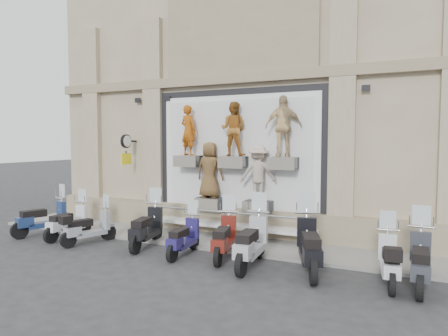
% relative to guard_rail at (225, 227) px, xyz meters
% --- Properties ---
extents(ground, '(90.00, 90.00, 0.00)m').
position_rel_guard_rail_xyz_m(ground, '(0.00, -2.00, -0.47)').
color(ground, '#2B2B2D').
rests_on(ground, ground).
extents(sidewalk, '(16.00, 2.20, 0.08)m').
position_rel_guard_rail_xyz_m(sidewalk, '(0.00, 0.10, -0.43)').
color(sidewalk, gray).
rests_on(sidewalk, ground).
extents(building, '(14.00, 8.60, 12.00)m').
position_rel_guard_rail_xyz_m(building, '(0.00, 5.00, 5.54)').
color(building, tan).
rests_on(building, ground).
extents(shop_vitrine, '(5.60, 0.90, 4.30)m').
position_rel_guard_rail_xyz_m(shop_vitrine, '(0.09, 0.75, 1.92)').
color(shop_vitrine, black).
rests_on(shop_vitrine, ground).
extents(guard_rail, '(5.06, 0.10, 0.93)m').
position_rel_guard_rail_xyz_m(guard_rail, '(0.00, 0.00, 0.00)').
color(guard_rail, '#9EA0A5').
rests_on(guard_rail, ground).
extents(clock_sign_bracket, '(0.10, 0.80, 1.02)m').
position_rel_guard_rail_xyz_m(clock_sign_bracket, '(-3.90, 0.47, 2.34)').
color(clock_sign_bracket, black).
rests_on(clock_sign_bracket, ground).
extents(scooter_a, '(1.15, 2.00, 1.56)m').
position_rel_guard_rail_xyz_m(scooter_a, '(-5.56, -1.58, 0.32)').
color(scooter_a, navy).
rests_on(scooter_a, ground).
extents(scooter_b, '(0.53, 1.79, 1.45)m').
position_rel_guard_rail_xyz_m(scooter_b, '(-4.53, -1.53, 0.26)').
color(scooter_b, silver).
rests_on(scooter_b, ground).
extents(scooter_c, '(1.00, 1.77, 1.38)m').
position_rel_guard_rail_xyz_m(scooter_c, '(-3.48, -1.77, 0.22)').
color(scooter_c, gray).
rests_on(scooter_c, ground).
extents(scooter_d, '(0.96, 2.04, 1.60)m').
position_rel_guard_rail_xyz_m(scooter_d, '(-1.77, -1.35, 0.34)').
color(scooter_d, black).
rests_on(scooter_d, ground).
extents(scooter_e, '(0.61, 1.72, 1.38)m').
position_rel_guard_rail_xyz_m(scooter_e, '(-0.41, -1.62, 0.22)').
color(scooter_e, '#1E1753').
rests_on(scooter_e, ground).
extents(scooter_f, '(0.96, 1.96, 1.53)m').
position_rel_guard_rail_xyz_m(scooter_f, '(0.64, -1.41, 0.30)').
color(scooter_f, '#5C170F').
rests_on(scooter_f, ground).
extents(scooter_g, '(0.77, 2.12, 1.69)m').
position_rel_guard_rail_xyz_m(scooter_g, '(1.49, -1.74, 0.38)').
color(scooter_g, '#9E9FA4').
rests_on(scooter_g, ground).
extents(scooter_h, '(1.30, 2.23, 1.75)m').
position_rel_guard_rail_xyz_m(scooter_h, '(2.83, -1.59, 0.41)').
color(scooter_h, black).
rests_on(scooter_h, ground).
extents(scooter_i, '(0.74, 1.82, 1.44)m').
position_rel_guard_rail_xyz_m(scooter_i, '(4.48, -1.61, 0.26)').
color(scooter_i, silver).
rests_on(scooter_i, ground).
extents(scooter_j, '(0.60, 1.96, 1.59)m').
position_rel_guard_rail_xyz_m(scooter_j, '(5.06, -1.58, 0.33)').
color(scooter_j, '#2B2E35').
rests_on(scooter_j, ground).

